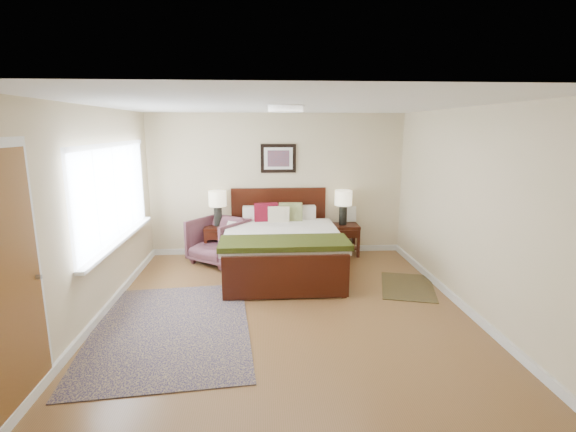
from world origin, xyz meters
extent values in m
plane|color=brown|center=(0.00, 0.00, 0.00)|extent=(5.00, 5.00, 0.00)
cube|color=beige|center=(0.00, 2.50, 1.25)|extent=(4.50, 0.04, 2.50)
cube|color=beige|center=(0.00, -2.50, 1.25)|extent=(4.50, 0.04, 2.50)
cube|color=beige|center=(-2.25, 0.00, 1.25)|extent=(0.04, 5.00, 2.50)
cube|color=beige|center=(2.25, 0.00, 1.25)|extent=(0.04, 5.00, 2.50)
cube|color=white|center=(0.00, 0.00, 2.50)|extent=(4.50, 5.00, 0.02)
cube|color=silver|center=(-2.23, 0.70, 1.40)|extent=(0.02, 2.72, 1.32)
cube|color=silver|center=(-2.21, 0.70, 1.40)|extent=(0.01, 2.60, 1.20)
cube|color=silver|center=(-2.18, 0.70, 0.77)|extent=(0.10, 2.72, 0.04)
cube|color=silver|center=(-2.23, -1.75, 1.09)|extent=(0.01, 1.00, 2.18)
cube|color=brown|center=(-2.23, -1.75, 1.05)|extent=(0.01, 0.90, 2.10)
cylinder|color=#999999|center=(-2.20, -1.37, 1.00)|extent=(0.04, 0.04, 0.04)
cylinder|color=white|center=(0.00, 0.00, 2.46)|extent=(0.40, 0.40, 0.07)
cylinder|color=beige|center=(0.00, 0.00, 2.50)|extent=(0.44, 0.44, 0.01)
cube|color=#370F08|center=(0.02, 2.46, 0.61)|extent=(1.68, 0.06, 1.18)
cube|color=#370F08|center=(0.02, 0.33, 0.32)|extent=(1.68, 0.06, 0.59)
cube|color=#370F08|center=(-0.78, 1.39, 0.34)|extent=(0.06, 2.11, 0.19)
cube|color=#370F08|center=(0.83, 1.39, 0.34)|extent=(0.06, 2.11, 0.19)
cube|color=silver|center=(0.02, 1.39, 0.47)|extent=(1.58, 2.09, 0.23)
cube|color=silver|center=(0.02, 1.29, 0.63)|extent=(1.76, 1.86, 0.11)
cube|color=#303910|center=(0.02, 0.69, 0.68)|extent=(1.80, 0.70, 0.07)
cube|color=silver|center=(-0.35, 2.22, 0.78)|extent=(0.53, 0.18, 0.27)
cube|color=silver|center=(0.39, 2.22, 0.78)|extent=(0.53, 0.18, 0.27)
cube|color=maroon|center=(-0.21, 2.10, 0.82)|extent=(0.41, 0.17, 0.34)
cube|color=olive|center=(0.21, 2.10, 0.82)|extent=(0.41, 0.16, 0.34)
cube|color=beige|center=(0.00, 2.02, 0.80)|extent=(0.36, 0.13, 0.29)
cube|color=black|center=(0.02, 2.48, 1.72)|extent=(0.62, 0.03, 0.50)
cube|color=silver|center=(0.02, 2.46, 1.72)|extent=(0.50, 0.01, 0.38)
cube|color=#A52D23|center=(0.02, 2.44, 1.72)|extent=(0.38, 0.01, 0.28)
cube|color=#370F08|center=(-1.04, 2.27, 0.54)|extent=(0.48, 0.43, 0.05)
cube|color=#370F08|center=(-1.25, 2.09, 0.26)|extent=(0.05, 0.05, 0.52)
cube|color=#370F08|center=(-0.83, 2.09, 0.26)|extent=(0.05, 0.05, 0.52)
cube|color=#370F08|center=(-1.25, 2.45, 0.26)|extent=(0.05, 0.05, 0.52)
cube|color=#370F08|center=(-0.83, 2.45, 0.26)|extent=(0.05, 0.05, 0.52)
cube|color=#370F08|center=(-1.04, 2.07, 0.44)|extent=(0.42, 0.03, 0.14)
cube|color=#370F08|center=(1.16, 2.27, 0.53)|extent=(0.56, 0.42, 0.05)
cube|color=#370F08|center=(0.91, 2.09, 0.26)|extent=(0.05, 0.05, 0.51)
cube|color=#370F08|center=(1.41, 2.09, 0.26)|extent=(0.05, 0.05, 0.51)
cube|color=#370F08|center=(0.91, 2.45, 0.26)|extent=(0.05, 0.05, 0.51)
cube|color=#370F08|center=(1.41, 2.45, 0.26)|extent=(0.05, 0.05, 0.51)
cube|color=#370F08|center=(1.16, 2.07, 0.43)|extent=(0.50, 0.03, 0.14)
cube|color=#370F08|center=(1.16, 2.27, 0.14)|extent=(0.50, 0.36, 0.03)
cube|color=black|center=(1.16, 2.27, 0.17)|extent=(0.21, 0.26, 0.03)
cube|color=black|center=(1.16, 2.27, 0.20)|extent=(0.21, 0.26, 0.03)
cube|color=black|center=(1.16, 2.27, 0.24)|extent=(0.21, 0.26, 0.03)
cube|color=black|center=(1.16, 2.27, 0.28)|extent=(0.21, 0.26, 0.03)
cube|color=black|center=(1.16, 2.27, 0.31)|extent=(0.21, 0.26, 0.03)
cylinder|color=black|center=(-1.04, 2.27, 0.73)|extent=(0.14, 0.14, 0.32)
cylinder|color=black|center=(-1.04, 2.27, 0.91)|extent=(0.02, 0.02, 0.06)
cylinder|color=#F7E8BC|center=(-1.04, 2.27, 1.05)|extent=(0.30, 0.30, 0.26)
cylinder|color=black|center=(1.16, 2.27, 0.72)|extent=(0.14, 0.14, 0.32)
cylinder|color=black|center=(1.16, 2.27, 0.90)|extent=(0.02, 0.02, 0.06)
cylinder|color=#F7E8BC|center=(1.16, 2.27, 1.04)|extent=(0.30, 0.30, 0.26)
imported|color=brown|center=(-1.02, 2.00, 0.38)|extent=(1.14, 1.15, 0.76)
cube|color=#0C0B3A|center=(-1.34, -0.40, 0.01)|extent=(1.96, 2.61, 0.01)
cube|color=black|center=(1.80, 0.66, 0.01)|extent=(0.98, 1.23, 0.01)
camera|label=1|loc=(-0.30, -4.87, 2.25)|focal=26.00mm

